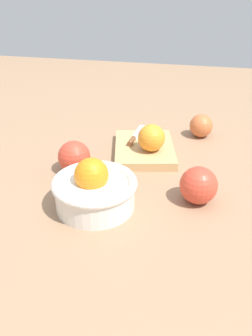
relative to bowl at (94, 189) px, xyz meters
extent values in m
plane|color=#997556|center=(0.17, -0.09, -0.04)|extent=(2.40, 2.40, 0.00)
cylinder|color=white|center=(0.00, 0.00, -0.01)|extent=(0.17, 0.17, 0.06)
torus|color=white|center=(0.00, 0.00, 0.02)|extent=(0.18, 0.18, 0.02)
sphere|color=orange|center=(0.00, 0.01, 0.03)|extent=(0.07, 0.07, 0.07)
cube|color=tan|center=(0.28, -0.06, -0.03)|extent=(0.25, 0.20, 0.02)
sphere|color=orange|center=(0.25, -0.08, 0.02)|extent=(0.07, 0.07, 0.07)
cube|color=silver|center=(0.36, -0.02, -0.02)|extent=(0.11, 0.03, 0.00)
cylinder|color=brown|center=(0.28, -0.02, -0.01)|extent=(0.05, 0.02, 0.01)
sphere|color=#CC6638|center=(0.43, -0.20, -0.01)|extent=(0.07, 0.07, 0.07)
sphere|color=#D6422D|center=(0.07, -0.21, 0.00)|extent=(0.08, 0.08, 0.08)
sphere|color=#D6422D|center=(0.14, 0.10, 0.00)|extent=(0.08, 0.08, 0.08)
camera|label=1|loc=(-0.60, -0.21, 0.40)|focal=37.71mm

